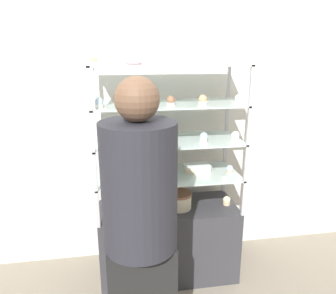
{
  "coord_description": "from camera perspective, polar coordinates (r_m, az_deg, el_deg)",
  "views": [
    {
      "loc": [
        -0.41,
        -2.43,
        1.88
      ],
      "look_at": [
        0.0,
        0.0,
        1.16
      ],
      "focal_mm": 35.0,
      "sensor_mm": 36.0,
      "label": 1
    }
  ],
  "objects": [
    {
      "name": "ground_plane",
      "position": [
        3.1,
        -0.0,
        -20.97
      ],
      "size": [
        20.0,
        20.0,
        0.0
      ],
      "primitive_type": "plane",
      "color": "gray"
    },
    {
      "name": "back_wall",
      "position": [
        2.91,
        -1.27,
        4.84
      ],
      "size": [
        8.0,
        0.05,
        2.6
      ],
      "color": "silver",
      "rests_on": "ground_plane"
    },
    {
      "name": "display_base",
      "position": [
        2.92,
        -0.0,
        -15.98
      ],
      "size": [
        1.14,
        0.49,
        0.64
      ],
      "color": "#333338",
      "rests_on": "ground_plane"
    },
    {
      "name": "display_riser_lower",
      "position": [
        2.65,
        -0.0,
        -5.17
      ],
      "size": [
        1.14,
        0.49,
        0.29
      ],
      "color": "#B7B7BC",
      "rests_on": "display_base"
    },
    {
      "name": "display_riser_middle",
      "position": [
        2.56,
        -0.0,
        0.84
      ],
      "size": [
        1.14,
        0.49,
        0.29
      ],
      "color": "#B7B7BC",
      "rests_on": "display_riser_lower"
    },
    {
      "name": "display_riser_upper",
      "position": [
        2.5,
        -0.0,
        7.22
      ],
      "size": [
        1.14,
        0.49,
        0.29
      ],
      "color": "#B7B7BC",
      "rests_on": "display_riser_middle"
    },
    {
      "name": "display_riser_top",
      "position": [
        2.47,
        -0.0,
        13.84
      ],
      "size": [
        1.14,
        0.49,
        0.29
      ],
      "color": "#B7B7BC",
      "rests_on": "display_riser_upper"
    },
    {
      "name": "layer_cake_centerpiece",
      "position": [
        2.72,
        1.94,
        -9.23
      ],
      "size": [
        0.21,
        0.21,
        0.14
      ],
      "color": "beige",
      "rests_on": "display_base"
    },
    {
      "name": "sheet_cake_frosted",
      "position": [
        2.71,
        5.06,
        -3.63
      ],
      "size": [
        0.21,
        0.13,
        0.06
      ],
      "color": "beige",
      "rests_on": "display_riser_lower"
    },
    {
      "name": "cupcake_0",
      "position": [
        2.67,
        -10.76,
        -10.86
      ],
      "size": [
        0.06,
        0.06,
        0.08
      ],
      "color": "beige",
      "rests_on": "display_base"
    },
    {
      "name": "cupcake_1",
      "position": [
        2.83,
        10.17,
        -9.18
      ],
      "size": [
        0.06,
        0.06,
        0.08
      ],
      "color": "#CCB28C",
      "rests_on": "display_base"
    },
    {
      "name": "price_tag_0",
      "position": [
        2.55,
        -0.54,
        -12.31
      ],
      "size": [
        0.04,
        0.0,
        0.04
      ],
      "color": "white",
      "rests_on": "display_base"
    },
    {
      "name": "cupcake_2",
      "position": [
        2.55,
        -11.09,
        -5.19
      ],
      "size": [
        0.05,
        0.05,
        0.06
      ],
      "color": "beige",
      "rests_on": "display_riser_lower"
    },
    {
      "name": "cupcake_3",
      "position": [
        2.52,
        -5.61,
        -5.21
      ],
      "size": [
        0.05,
        0.05,
        0.06
      ],
      "color": "beige",
      "rests_on": "display_riser_lower"
    },
    {
      "name": "cupcake_4",
      "position": [
        2.58,
        0.4,
        -4.64
      ],
      "size": [
        0.05,
        0.05,
        0.06
      ],
      "color": "beige",
      "rests_on": "display_riser_lower"
    },
    {
      "name": "cupcake_5",
      "position": [
        2.72,
        10.69,
        -3.84
      ],
      "size": [
        0.05,
        0.05,
        0.06
      ],
      "color": "#CCB28C",
      "rests_on": "display_riser_lower"
    },
    {
      "name": "price_tag_1",
      "position": [
        2.53,
        9.84,
        -5.56
      ],
      "size": [
        0.04,
        0.0,
        0.04
      ],
      "color": "white",
      "rests_on": "display_riser_lower"
    },
    {
      "name": "cupcake_6",
      "position": [
        2.46,
        -11.45,
        1.17
      ],
      "size": [
        0.06,
        0.06,
        0.07
      ],
      "color": "white",
      "rests_on": "display_riser_middle"
    },
    {
      "name": "cupcake_7",
      "position": [
        2.39,
        -5.71,
        0.94
      ],
      "size": [
        0.06,
        0.06,
        0.07
      ],
      "color": "#CCB28C",
      "rests_on": "display_riser_middle"
    },
    {
      "name": "cupcake_8",
      "position": [
        2.46,
        0.4,
        1.5
      ],
      "size": [
        0.06,
        0.06,
        0.07
      ],
      "color": "beige",
      "rests_on": "display_riser_middle"
    },
    {
      "name": "cupcake_9",
      "position": [
        2.51,
        6.25,
        1.71
      ],
      "size": [
        0.06,
        0.06,
        0.07
      ],
      "color": "beige",
      "rests_on": "display_riser_middle"
    },
    {
      "name": "cupcake_10",
      "position": [
        2.59,
        11.66,
        1.89
      ],
      "size": [
        0.06,
        0.06,
        0.07
      ],
      "color": "white",
      "rests_on": "display_riser_middle"
    },
    {
      "name": "price_tag_2",
      "position": [
        2.32,
        -0.68,
        0.25
      ],
      "size": [
        0.04,
        0.0,
        0.04
      ],
      "color": "white",
      "rests_on": "display_riser_middle"
    },
    {
      "name": "cupcake_11",
      "position": [
        2.34,
        -11.96,
        7.53
      ],
      "size": [
        0.06,
        0.06,
        0.07
      ],
      "color": "white",
      "rests_on": "display_riser_upper"
    },
    {
      "name": "cupcake_12",
      "position": [
        2.4,
        -5.76,
        8.01
      ],
      "size": [
        0.06,
        0.06,
        0.07
      ],
      "color": "white",
      "rests_on": "display_riser_upper"
    },
    {
      "name": "cupcake_13",
      "position": [
        2.37,
        0.47,
        8.0
      ],
      "size": [
        0.06,
        0.06,
        0.07
      ],
      "color": "beige",
      "rests_on": "display_riser_upper"
    },
    {
      "name": "cupcake_14",
      "position": [
        2.43,
        6.06,
        8.13
      ],
      "size": [
        0.06,
        0.06,
        0.07
      ],
      "color": "white",
      "rests_on": "display_riser_upper"
    },
    {
      "name": "cupcake_15",
      "position": [
        2.51,
        12.2,
        8.1
      ],
      "size": [
        0.06,
        0.06,
        0.07
      ],
      "color": "white",
      "rests_on": "display_riser_upper"
    },
    {
      "name": "price_tag_3",
      "position": [
        2.24,
        -6.98,
        7.07
      ],
      "size": [
        0.04,
        0.0,
        0.04
      ],
      "color": "white",
      "rests_on": "display_riser_upper"
    },
    {
      "name": "cupcake_16",
      "position": [
        2.36,
        -12.81,
        14.48
      ],
      "size": [
        0.05,
        0.05,
        0.06
      ],
      "color": "white",
      "rests_on": "display_riser_top"
    },
    {
      "name": "cupcake_17",
      "position": [
        2.32,
        -4.02,
        14.81
      ],
      "size": [
        0.05,
        0.05,
        0.06
      ],
      "color": "beige",
      "rests_on": "display_riser_top"
    },
    {
      "name": "cupcake_18",
      "position": [
        2.44,
        4.01,
        14.89
      ],
      "size": [
        0.05,
        0.05,
        0.06
      ],
      "color": "white",
      "rests_on": "display_riser_top"
    },
    {
      "name": "cupcake_19",
      "position": [
        2.56,
        11.82,
        14.66
      ],
      "size": [
        0.05,
        0.05,
        0.06
      ],
      "color": "white",
      "rests_on": "display_riser_top"
    },
    {
      "name": "price_tag_4",
      "position": [
        2.21,
        -9.39,
        14.38
      ],
      "size": [
        0.04,
        0.0,
        0.04
      ],
      "color": "white",
      "rests_on": "display_riser_top"
    },
    {
      "name": "donut_glazed",
      "position": [
        2.45,
        -5.98,
        14.67
      ],
      "size": [
        0.14,
        0.14,
        0.04
      ],
      "color": "#EFB2BC",
      "rests_on": "display_riser_top"
    },
    {
      "name": "customer_figure",
      "position": [
        1.89,
        -4.83,
        -13.42
      ],
      "size": [
        0.41,
        0.41,
        1.77
      ],
      "color": "black",
      "rests_on": "ground_plane"
    }
  ]
}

